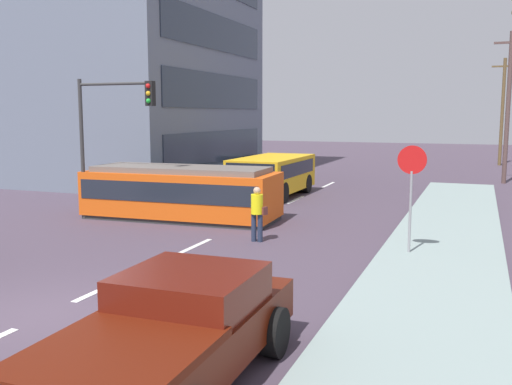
{
  "coord_description": "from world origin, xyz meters",
  "views": [
    {
      "loc": [
        7.63,
        -8.42,
        3.84
      ],
      "look_at": [
        1.2,
        8.04,
        1.42
      ],
      "focal_mm": 40.25,
      "sensor_mm": 36.0,
      "label": 1
    }
  ],
  "objects_px": {
    "traffic_light_mast": "(110,121)",
    "city_bus": "(272,174)",
    "stop_sign": "(412,177)",
    "utility_pole_distant": "(502,110)",
    "parked_sedan_furthest": "(262,165)",
    "streetcar_tram": "(181,192)",
    "pickup_truck_parked": "(175,332)",
    "parked_sedan_mid": "(175,186)",
    "parked_sedan_far": "(219,174)",
    "utility_pole_far": "(508,105)",
    "pedestrian_crossing": "(257,211)"
  },
  "relations": [
    {
      "from": "streetcar_tram",
      "to": "stop_sign",
      "type": "distance_m",
      "value": 9.05
    },
    {
      "from": "parked_sedan_mid",
      "to": "city_bus",
      "type": "bearing_deg",
      "value": 37.39
    },
    {
      "from": "parked_sedan_far",
      "to": "parked_sedan_mid",
      "type": "bearing_deg",
      "value": -86.05
    },
    {
      "from": "stop_sign",
      "to": "utility_pole_distant",
      "type": "relative_size",
      "value": 0.36
    },
    {
      "from": "stop_sign",
      "to": "utility_pole_distant",
      "type": "height_order",
      "value": "utility_pole_distant"
    },
    {
      "from": "streetcar_tram",
      "to": "pickup_truck_parked",
      "type": "relative_size",
      "value": 1.44
    },
    {
      "from": "pickup_truck_parked",
      "to": "utility_pole_far",
      "type": "distance_m",
      "value": 28.54
    },
    {
      "from": "parked_sedan_mid",
      "to": "parked_sedan_far",
      "type": "bearing_deg",
      "value": 93.95
    },
    {
      "from": "streetcar_tram",
      "to": "pickup_truck_parked",
      "type": "distance_m",
      "value": 13.25
    },
    {
      "from": "parked_sedan_far",
      "to": "traffic_light_mast",
      "type": "height_order",
      "value": "traffic_light_mast"
    },
    {
      "from": "pickup_truck_parked",
      "to": "utility_pole_far",
      "type": "xyz_separation_m",
      "value": [
        5.19,
        27.84,
        3.52
      ]
    },
    {
      "from": "pedestrian_crossing",
      "to": "traffic_light_mast",
      "type": "bearing_deg",
      "value": 168.48
    },
    {
      "from": "city_bus",
      "to": "traffic_light_mast",
      "type": "relative_size",
      "value": 1.09
    },
    {
      "from": "parked_sedan_far",
      "to": "stop_sign",
      "type": "relative_size",
      "value": 1.4
    },
    {
      "from": "parked_sedan_mid",
      "to": "utility_pole_far",
      "type": "relative_size",
      "value": 0.55
    },
    {
      "from": "streetcar_tram",
      "to": "parked_sedan_far",
      "type": "bearing_deg",
      "value": 106.85
    },
    {
      "from": "parked_sedan_mid",
      "to": "parked_sedan_furthest",
      "type": "xyz_separation_m",
      "value": [
        -0.32,
        11.82,
        -0.0
      ]
    },
    {
      "from": "streetcar_tram",
      "to": "pedestrian_crossing",
      "type": "height_order",
      "value": "streetcar_tram"
    },
    {
      "from": "city_bus",
      "to": "utility_pole_distant",
      "type": "xyz_separation_m",
      "value": [
        10.42,
        21.62,
        3.09
      ]
    },
    {
      "from": "pedestrian_crossing",
      "to": "parked_sedan_far",
      "type": "xyz_separation_m",
      "value": [
        -6.87,
        12.06,
        -0.32
      ]
    },
    {
      "from": "parked_sedan_mid",
      "to": "pedestrian_crossing",
      "type": "bearing_deg",
      "value": -45.09
    },
    {
      "from": "parked_sedan_mid",
      "to": "traffic_light_mast",
      "type": "bearing_deg",
      "value": -85.64
    },
    {
      "from": "parked_sedan_furthest",
      "to": "utility_pole_far",
      "type": "xyz_separation_m",
      "value": [
        14.3,
        0.39,
        3.7
      ]
    },
    {
      "from": "traffic_light_mast",
      "to": "utility_pole_distant",
      "type": "bearing_deg",
      "value": 65.27
    },
    {
      "from": "streetcar_tram",
      "to": "parked_sedan_furthest",
      "type": "height_order",
      "value": "streetcar_tram"
    },
    {
      "from": "pickup_truck_parked",
      "to": "parked_sedan_furthest",
      "type": "height_order",
      "value": "pickup_truck_parked"
    },
    {
      "from": "streetcar_tram",
      "to": "city_bus",
      "type": "xyz_separation_m",
      "value": [
        1.15,
        6.75,
        0.06
      ]
    },
    {
      "from": "traffic_light_mast",
      "to": "pedestrian_crossing",
      "type": "bearing_deg",
      "value": -11.52
    },
    {
      "from": "streetcar_tram",
      "to": "utility_pole_distant",
      "type": "distance_m",
      "value": 30.8
    },
    {
      "from": "pedestrian_crossing",
      "to": "parked_sedan_far",
      "type": "bearing_deg",
      "value": 119.68
    },
    {
      "from": "pedestrian_crossing",
      "to": "utility_pole_far",
      "type": "bearing_deg",
      "value": 68.21
    },
    {
      "from": "traffic_light_mast",
      "to": "parked_sedan_mid",
      "type": "bearing_deg",
      "value": 94.36
    },
    {
      "from": "streetcar_tram",
      "to": "utility_pole_far",
      "type": "bearing_deg",
      "value": 54.63
    },
    {
      "from": "streetcar_tram",
      "to": "parked_sedan_mid",
      "type": "bearing_deg",
      "value": 122.23
    },
    {
      "from": "city_bus",
      "to": "parked_sedan_mid",
      "type": "xyz_separation_m",
      "value": [
        -3.65,
        -2.79,
        -0.43
      ]
    },
    {
      "from": "stop_sign",
      "to": "city_bus",
      "type": "bearing_deg",
      "value": 127.49
    },
    {
      "from": "pedestrian_crossing",
      "to": "traffic_light_mast",
      "type": "height_order",
      "value": "traffic_light_mast"
    },
    {
      "from": "parked_sedan_furthest",
      "to": "utility_pole_distant",
      "type": "xyz_separation_m",
      "value": [
        14.39,
        12.59,
        3.52
      ]
    },
    {
      "from": "stop_sign",
      "to": "parked_sedan_furthest",
      "type": "bearing_deg",
      "value": 121.3
    },
    {
      "from": "parked_sedan_far",
      "to": "stop_sign",
      "type": "xyz_separation_m",
      "value": [
        11.39,
        -12.35,
        1.57
      ]
    },
    {
      "from": "city_bus",
      "to": "parked_sedan_far",
      "type": "bearing_deg",
      "value": 145.54
    },
    {
      "from": "pedestrian_crossing",
      "to": "utility_pole_distant",
      "type": "distance_m",
      "value": 31.99
    },
    {
      "from": "city_bus",
      "to": "utility_pole_far",
      "type": "distance_m",
      "value": 14.36
    },
    {
      "from": "parked_sedan_far",
      "to": "traffic_light_mast",
      "type": "xyz_separation_m",
      "value": [
        0.79,
        -10.82,
        2.96
      ]
    },
    {
      "from": "pickup_truck_parked",
      "to": "utility_pole_far",
      "type": "relative_size",
      "value": 0.61
    },
    {
      "from": "utility_pole_far",
      "to": "stop_sign",
      "type": "bearing_deg",
      "value": -98.89
    },
    {
      "from": "streetcar_tram",
      "to": "city_bus",
      "type": "distance_m",
      "value": 6.85
    },
    {
      "from": "parked_sedan_far",
      "to": "utility_pole_far",
      "type": "relative_size",
      "value": 0.49
    },
    {
      "from": "pedestrian_crossing",
      "to": "pickup_truck_parked",
      "type": "bearing_deg",
      "value": -75.88
    },
    {
      "from": "traffic_light_mast",
      "to": "city_bus",
      "type": "bearing_deg",
      "value": 68.07
    }
  ]
}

